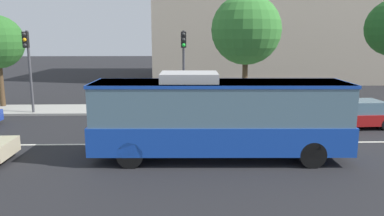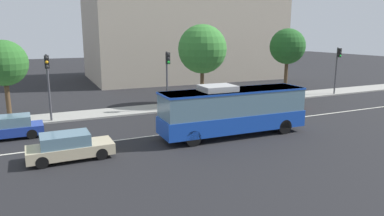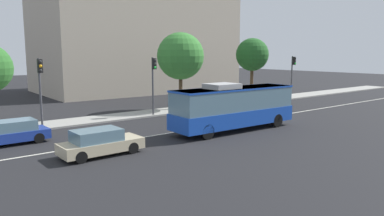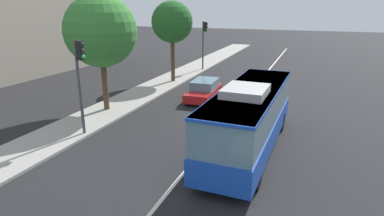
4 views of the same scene
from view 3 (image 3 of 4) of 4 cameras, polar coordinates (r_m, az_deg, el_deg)
name	(u,v)px [view 3 (image 3 of 4)]	position (r m, az deg, el deg)	size (l,w,h in m)	color
ground_plane	(241,121)	(30.56, 7.64, -2.08)	(160.00, 160.00, 0.00)	black
sidewalk_kerb	(183,109)	(36.42, -1.35, -0.19)	(80.00, 3.18, 0.14)	#9E9B93
lane_centre_line	(241,121)	(30.56, 7.64, -2.06)	(76.00, 0.16, 0.01)	silver
transit_bus	(234,106)	(26.76, 6.51, 0.37)	(10.06, 2.76, 3.46)	#1947B7
sedan_beige	(100,142)	(20.84, -14.06, -5.18)	(4.52, 1.86, 1.46)	#C6B793
sedan_blue	(11,133)	(25.28, -26.23, -3.42)	(4.52, 1.87, 1.46)	#1E3899
sedan_red	(255,104)	(35.91, 9.72, 0.62)	(4.58, 2.01, 1.46)	#B21919
traffic_light_near_corner	(40,81)	(28.69, -22.40, 3.86)	(0.32, 0.62, 5.20)	#47474C
traffic_light_mid_block	(293,70)	(46.22, 15.33, 5.70)	(0.32, 0.62, 5.20)	#47474C
traffic_light_far_corner	(154,76)	(32.50, -5.96, 4.91)	(0.32, 0.62, 5.20)	#47474C
street_tree_kerbside_left	(252,55)	(41.86, 9.30, 8.11)	(3.63, 3.63, 7.22)	#4C3823
street_tree_kerbside_centre	(181,56)	(36.03, -1.79, 8.01)	(4.56, 4.56, 7.56)	#4C3823
office_block_background	(135,33)	(56.99, -8.79, 11.34)	(27.79, 17.31, 17.00)	#B7A893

